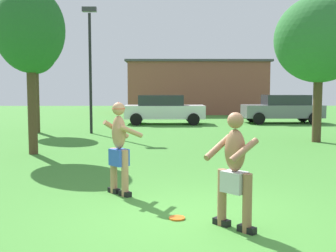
# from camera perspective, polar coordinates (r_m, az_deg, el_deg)

# --- Properties ---
(ground_plane) EXTENTS (80.00, 80.00, 0.00)m
(ground_plane) POSITION_cam_1_polar(r_m,az_deg,el_deg) (6.43, 3.27, -12.55)
(ground_plane) COLOR #428433
(player_with_cap) EXTENTS (0.76, 0.77, 1.71)m
(player_with_cap) POSITION_cam_1_polar(r_m,az_deg,el_deg) (7.70, -6.66, -2.45)
(player_with_cap) COLOR black
(player_with_cap) RESTS_ON ground_plane
(player_in_gray) EXTENTS (0.76, 0.74, 1.63)m
(player_in_gray) POSITION_cam_1_polar(r_m,az_deg,el_deg) (5.86, 9.03, -5.77)
(player_in_gray) COLOR black
(player_in_gray) RESTS_ON ground_plane
(frisbee) EXTENTS (0.24, 0.24, 0.03)m
(frisbee) POSITION_cam_1_polar(r_m,az_deg,el_deg) (6.43, 1.22, -12.42)
(frisbee) COLOR orange
(frisbee) RESTS_ON ground_plane
(car_gray_near_post) EXTENTS (4.32, 2.06, 1.58)m
(car_gray_near_post) POSITION_cam_1_polar(r_m,az_deg,el_deg) (24.23, 15.38, 2.33)
(car_gray_near_post) COLOR slate
(car_gray_near_post) RESTS_ON ground_plane
(car_white_mid_lot) EXTENTS (4.31, 2.04, 1.58)m
(car_white_mid_lot) POSITION_cam_1_polar(r_m,az_deg,el_deg) (22.79, -0.59, 2.35)
(car_white_mid_lot) COLOR white
(car_white_mid_lot) RESTS_ON ground_plane
(lamp_post) EXTENTS (0.60, 0.24, 5.36)m
(lamp_post) POSITION_cam_1_polar(r_m,az_deg,el_deg) (18.36, -10.56, 9.35)
(lamp_post) COLOR black
(lamp_post) RESTS_ON ground_plane
(outbuilding_behind_lot) EXTENTS (10.66, 7.11, 4.02)m
(outbuilding_behind_lot) POSITION_cam_1_polar(r_m,az_deg,el_deg) (33.66, 3.73, 5.29)
(outbuilding_behind_lot) COLOR brown
(outbuilding_behind_lot) RESTS_ON ground_plane
(tree_left_field) EXTENTS (2.00, 2.00, 4.98)m
(tree_left_field) POSITION_cam_1_polar(r_m,az_deg,el_deg) (19.33, -17.68, 10.19)
(tree_left_field) COLOR #4C3823
(tree_left_field) RESTS_ON ground_plane
(tree_right_field) EXTENTS (2.01, 2.01, 4.89)m
(tree_right_field) POSITION_cam_1_polar(r_m,az_deg,el_deg) (13.08, -18.28, 12.15)
(tree_right_field) COLOR #4C3823
(tree_right_field) RESTS_ON ground_plane
(tree_behind_players) EXTENTS (3.19, 3.19, 5.23)m
(tree_behind_players) POSITION_cam_1_polar(r_m,az_deg,el_deg) (16.16, 19.93, 10.98)
(tree_behind_players) COLOR #4C3823
(tree_behind_players) RESTS_ON ground_plane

